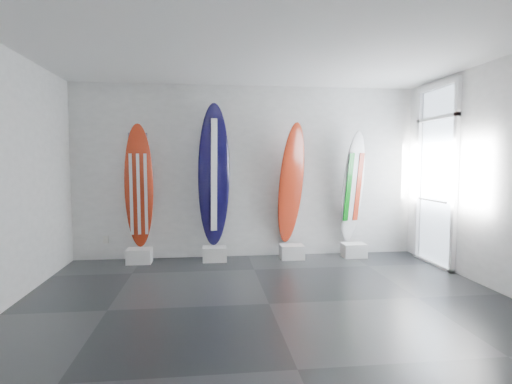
{
  "coord_description": "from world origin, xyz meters",
  "views": [
    {
      "loc": [
        -0.71,
        -4.66,
        1.68
      ],
      "look_at": [
        0.01,
        1.4,
        1.22
      ],
      "focal_mm": 28.63,
      "sensor_mm": 36.0,
      "label": 1
    }
  ],
  "objects": [
    {
      "name": "floor",
      "position": [
        0.0,
        0.0,
        0.0
      ],
      "size": [
        6.0,
        6.0,
        0.0
      ],
      "primitive_type": "plane",
      "color": "black",
      "rests_on": "ground"
    },
    {
      "name": "ceiling",
      "position": [
        0.0,
        0.0,
        3.0
      ],
      "size": [
        6.0,
        6.0,
        0.0
      ],
      "primitive_type": "plane",
      "rotation": [
        3.14,
        0.0,
        0.0
      ],
      "color": "white",
      "rests_on": "wall_back"
    },
    {
      "name": "wall_back",
      "position": [
        0.0,
        2.5,
        1.5
      ],
      "size": [
        6.0,
        0.0,
        6.0
      ],
      "primitive_type": "plane",
      "rotation": [
        1.57,
        0.0,
        0.0
      ],
      "color": "silver",
      "rests_on": "ground"
    },
    {
      "name": "wall_front",
      "position": [
        0.0,
        -2.5,
        1.5
      ],
      "size": [
        6.0,
        0.0,
        6.0
      ],
      "primitive_type": "plane",
      "rotation": [
        -1.57,
        0.0,
        0.0
      ],
      "color": "silver",
      "rests_on": "ground"
    },
    {
      "name": "wall_right",
      "position": [
        3.0,
        0.0,
        1.5
      ],
      "size": [
        0.0,
        5.0,
        5.0
      ],
      "primitive_type": "plane",
      "rotation": [
        1.57,
        0.0,
        -1.57
      ],
      "color": "silver",
      "rests_on": "ground"
    },
    {
      "name": "display_block_usa",
      "position": [
        -1.85,
        2.18,
        0.12
      ],
      "size": [
        0.4,
        0.3,
        0.24
      ],
      "primitive_type": "cube",
      "color": "white",
      "rests_on": "floor"
    },
    {
      "name": "surfboard_usa",
      "position": [
        -1.85,
        2.28,
        1.27
      ],
      "size": [
        0.48,
        0.23,
        2.07
      ],
      "primitive_type": "ellipsoid",
      "rotation": [
        0.06,
        0.0,
        0.08
      ],
      "color": "maroon",
      "rests_on": "display_block_usa"
    },
    {
      "name": "display_block_navy",
      "position": [
        -0.6,
        2.18,
        0.12
      ],
      "size": [
        0.4,
        0.3,
        0.24
      ],
      "primitive_type": "cube",
      "color": "white",
      "rests_on": "floor"
    },
    {
      "name": "surfboard_navy",
      "position": [
        -0.6,
        2.28,
        1.45
      ],
      "size": [
        0.57,
        0.29,
        2.42
      ],
      "primitive_type": "ellipsoid",
      "rotation": [
        0.04,
        0.0,
        0.22
      ],
      "color": "black",
      "rests_on": "display_block_navy"
    },
    {
      "name": "display_block_swiss",
      "position": [
        0.73,
        2.18,
        0.12
      ],
      "size": [
        0.4,
        0.3,
        0.24
      ],
      "primitive_type": "cube",
      "color": "white",
      "rests_on": "floor"
    },
    {
      "name": "surfboard_swiss",
      "position": [
        0.73,
        2.28,
        1.29
      ],
      "size": [
        0.6,
        0.58,
        2.11
      ],
      "primitive_type": "ellipsoid",
      "rotation": [
        0.17,
        0.0,
        0.34
      ],
      "color": "maroon",
      "rests_on": "display_block_swiss"
    },
    {
      "name": "display_block_italy",
      "position": [
        1.84,
        2.18,
        0.12
      ],
      "size": [
        0.4,
        0.3,
        0.24
      ],
      "primitive_type": "cube",
      "color": "white",
      "rests_on": "floor"
    },
    {
      "name": "surfboard_italy",
      "position": [
        1.84,
        2.28,
        1.22
      ],
      "size": [
        0.54,
        0.48,
        1.98
      ],
      "primitive_type": "ellipsoid",
      "rotation": [
        0.14,
        0.0,
        0.33
      ],
      "color": "silver",
      "rests_on": "display_block_italy"
    },
    {
      "name": "wall_outlet",
      "position": [
        -2.45,
        2.48,
        0.35
      ],
      "size": [
        0.09,
        0.02,
        0.13
      ],
      "primitive_type": "cube",
      "color": "silver",
      "rests_on": "wall_back"
    },
    {
      "name": "glass_door",
      "position": [
        2.97,
        1.55,
        1.43
      ],
      "size": [
        0.12,
        1.16,
        2.85
      ],
      "primitive_type": null,
      "color": "white",
      "rests_on": "floor"
    },
    {
      "name": "balcony",
      "position": [
        4.3,
        1.55,
        0.5
      ],
      "size": [
        2.8,
        2.2,
        1.2
      ],
      "primitive_type": null,
      "color": "slate",
      "rests_on": "ground"
    }
  ]
}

